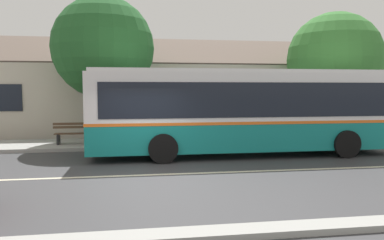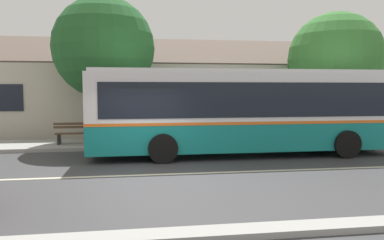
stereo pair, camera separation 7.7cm
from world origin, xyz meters
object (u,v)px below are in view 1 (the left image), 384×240
street_tree_primary (337,62)px  bus_stop_sign (378,107)px  transit_bus (243,110)px  street_tree_secondary (103,48)px  bench_by_building (74,135)px

street_tree_primary → bus_stop_sign: (1.07, -1.82, -2.20)m
transit_bus → bus_stop_sign: size_ratio=4.76×
street_tree_secondary → bus_stop_sign: street_tree_secondary is taller
street_tree_secondary → bus_stop_sign: bearing=-8.4°
transit_bus → street_tree_secondary: size_ratio=1.72×
transit_bus → bench_by_building: bearing=157.9°
street_tree_primary → street_tree_secondary: bearing=179.9°
transit_bus → street_tree_secondary: 7.19m
transit_bus → bus_stop_sign: transit_bus is taller
transit_bus → bus_stop_sign: (7.05, 2.09, -0.07)m
bench_by_building → street_tree_primary: street_tree_primary is taller
street_tree_primary → street_tree_secondary: 11.40m
street_tree_primary → bench_by_building: bearing=-174.4°
bench_by_building → street_tree_secondary: 4.15m
transit_bus → street_tree_primary: bearing=33.2°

